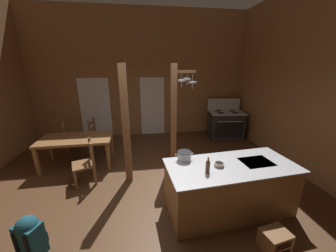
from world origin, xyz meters
name	(u,v)px	position (x,y,z in m)	size (l,w,h in m)	color
ground_plane	(148,195)	(0.00, 0.00, -0.05)	(7.96, 7.74, 0.10)	#4C301C
wall_back	(141,76)	(0.00, 3.54, 2.11)	(7.96, 0.14, 4.21)	#93663F
wall_right	(332,84)	(3.65, 0.00, 2.11)	(0.14, 7.74, 4.21)	#93663F
glazed_door_back_left	(96,108)	(-1.61, 3.46, 1.02)	(1.00, 0.01, 2.05)	white
glazed_panel_back_right	(153,107)	(0.36, 3.46, 1.02)	(0.84, 0.01, 2.05)	white
kitchen_island	(229,187)	(1.38, -0.64, 0.44)	(2.23, 1.12, 0.88)	brown
stove_range	(225,124)	(2.83, 2.70, 0.48)	(1.22, 0.92, 1.32)	#242424
support_post_with_pot_rack	(175,111)	(0.75, 1.18, 1.39)	(0.62, 0.20, 2.56)	brown
support_post_center	(126,125)	(-0.39, 0.53, 1.28)	(0.14, 0.14, 2.56)	brown
step_stool	(275,239)	(1.67, -1.49, 0.18)	(0.40, 0.34, 0.30)	brown
dining_table	(77,141)	(-1.69, 1.42, 0.65)	(1.71, 0.93, 0.74)	brown
ladderback_chair_near_window	(86,163)	(-1.29, 0.59, 0.45)	(0.56, 0.56, 0.95)	brown
ladderback_chair_by_post	(97,135)	(-1.39, 2.32, 0.45)	(0.49, 0.49, 0.95)	brown
ladderback_chair_at_table_end	(71,137)	(-2.12, 2.26, 0.45)	(0.55, 0.55, 0.95)	brown
backpack	(29,235)	(-1.61, -1.06, 0.31)	(0.38, 0.37, 0.60)	#194756
stockpot_on_counter	(184,156)	(0.64, -0.36, 0.96)	(0.32, 0.25, 0.15)	#B7BABF
mixing_bowl_on_counter	(219,164)	(1.15, -0.65, 0.91)	(0.16, 0.16, 0.06)	#B2A893
bottle_tall_on_counter	(208,167)	(0.90, -0.81, 0.98)	(0.07, 0.07, 0.25)	#56331E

